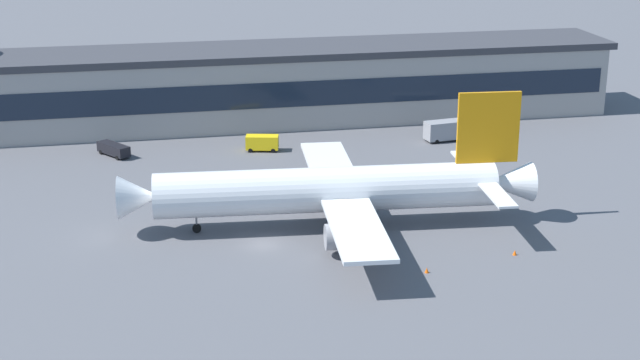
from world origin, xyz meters
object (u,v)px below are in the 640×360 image
(crew_van, at_px, (263,142))
(fuel_truck, at_px, (449,129))
(airliner, at_px, (333,189))
(traffic_cone_0, at_px, (515,253))
(belt_loader, at_px, (113,149))
(traffic_cone_1, at_px, (427,270))

(crew_van, bearing_deg, fuel_truck, 0.01)
(airliner, xyz_separation_m, traffic_cone_0, (19.19, -13.43, -4.70))
(belt_loader, relative_size, traffic_cone_1, 10.24)
(fuel_truck, xyz_separation_m, traffic_cone_0, (-8.15, -48.49, -1.57))
(airliner, relative_size, belt_loader, 8.29)
(traffic_cone_1, bearing_deg, fuel_truck, 68.76)
(crew_van, bearing_deg, belt_loader, 174.98)
(belt_loader, bearing_deg, airliner, -53.36)
(belt_loader, relative_size, fuel_truck, 0.73)
(airliner, relative_size, crew_van, 9.52)
(crew_van, xyz_separation_m, traffic_cone_1, (11.36, -51.34, -1.15))
(traffic_cone_1, bearing_deg, crew_van, 102.48)
(airliner, bearing_deg, traffic_cone_0, -34.99)
(crew_van, relative_size, traffic_cone_1, 8.91)
(airliner, xyz_separation_m, traffic_cone_1, (7.38, -16.29, -4.71))
(belt_loader, height_order, fuel_truck, fuel_truck)
(traffic_cone_0, xyz_separation_m, traffic_cone_1, (-11.81, -2.86, -0.00))
(belt_loader, distance_m, traffic_cone_0, 68.90)
(airliner, distance_m, fuel_truck, 44.56)
(fuel_truck, height_order, traffic_cone_0, fuel_truck)
(belt_loader, xyz_separation_m, fuel_truck, (54.95, -2.07, 0.73))
(fuel_truck, bearing_deg, belt_loader, 177.84)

